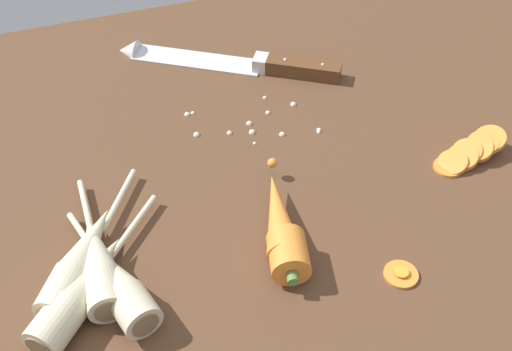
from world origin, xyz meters
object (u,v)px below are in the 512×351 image
Objects in this scene: parsnip_mid_right at (82,289)px; carrot_slice_stray_near at (401,273)px; whole_carrot at (283,225)px; parsnip_mid_left at (98,262)px; parsnip_back at (82,259)px; carrot_slice_stack at (470,152)px; chefs_knife at (223,61)px; parsnip_front at (117,283)px.

parsnip_mid_right is 4.86× the size of carrot_slice_stray_near.
whole_carrot reaches higher than parsnip_mid_left.
carrot_slice_stack is at bearing 1.57° from parsnip_back.
parsnip_back is (0.55, 3.91, -0.00)cm from parsnip_mid_right.
parsnip_mid_right is 1.71× the size of carrot_slice_stack.
carrot_slice_stray_near is (-17.19, -13.35, -0.75)cm from carrot_slice_stack.
chefs_knife is 43.35cm from parsnip_front.
parsnip_mid_right is (-3.46, 0.49, -0.00)cm from parsnip_front.
parsnip_mid_right reaches higher than chefs_knife.
parsnip_mid_left reaches higher than carrot_slice_stray_near.
parsnip_mid_left reaches higher than carrot_slice_stack.
chefs_knife is at bearing 126.04° from carrot_slice_stack.
carrot_slice_stack is (48.43, 1.33, -0.87)cm from parsnip_back.
whole_carrot is 0.89× the size of parsnip_mid_left.
whole_carrot is 1.01× the size of parsnip_mid_right.
chefs_knife is at bearing 96.94° from carrot_slice_stray_near.
chefs_knife is 41.27cm from parsnip_mid_left.
carrot_slice_stack is (48.97, 5.24, -0.87)cm from parsnip_mid_right.
whole_carrot is at bearing -97.05° from chefs_knife.
whole_carrot is 21.66cm from parsnip_back.
chefs_knife is 1.55× the size of parsnip_back.
parsnip_back reaches higher than carrot_slice_stray_near.
carrot_slice_stack is (45.51, 5.72, -0.87)cm from parsnip_front.
parsnip_front is at bearing -172.83° from carrot_slice_stack.
carrot_slice_stray_near is (31.24, -12.02, -1.62)cm from parsnip_back.
parsnip_front is 0.91× the size of parsnip_mid_left.
whole_carrot is at bearing -171.11° from carrot_slice_stack.
parsnip_mid_left is 1.76cm from parsnip_back.
whole_carrot is 18.61cm from parsnip_front.
parsnip_mid_right is at bearing -126.01° from chefs_knife.
parsnip_mid_right and parsnip_back have the same top height.
parsnip_mid_right is at bearing -124.51° from parsnip_mid_left.
carrot_slice_stack is 2.85× the size of carrot_slice_stray_near.
parsnip_back is at bearing 172.33° from whole_carrot.
parsnip_mid_left is 5.52× the size of carrot_slice_stray_near.
parsnip_mid_left is 46.98cm from carrot_slice_stack.
parsnip_front is (-22.91, -36.78, 1.33)cm from chefs_knife.
carrot_slice_stack is 21.78cm from carrot_slice_stray_near.
whole_carrot reaches higher than carrot_slice_stray_near.
parsnip_mid_left and parsnip_mid_right have the same top height.
chefs_knife is 1.73× the size of parsnip_mid_right.
parsnip_front is 5.02× the size of carrot_slice_stray_near.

